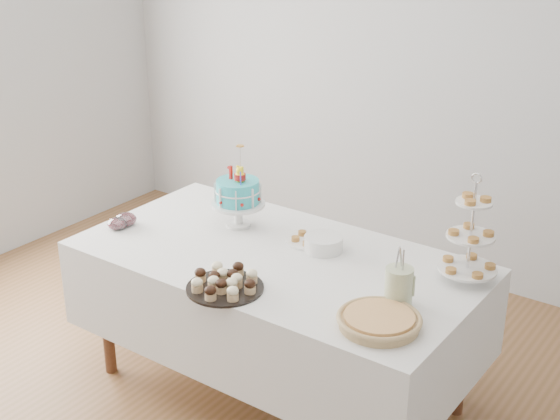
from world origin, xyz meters
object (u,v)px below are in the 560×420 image
Objects in this scene: tiered_stand at (471,237)px; pie at (379,320)px; plate_stack at (323,243)px; birthday_cake at (238,205)px; cupcake_tray at (225,281)px; jam_bowl_a at (117,224)px; table at (277,297)px; jam_bowl_b at (126,219)px; utensil_pitcher at (399,286)px; pastry_plate at (308,239)px.

pie is at bearing -101.83° from tiered_stand.
birthday_cake is at bearing -178.99° from plate_stack.
cupcake_tray is 3.35× the size of jam_bowl_a.
jam_bowl_b reaches higher than table.
utensil_pitcher is at bearing 95.74° from pie.
table is 0.98m from tiered_stand.
birthday_cake is at bearing 157.03° from pie.
birthday_cake is at bearing 123.46° from cupcake_tray.
tiered_stand is at bearing 5.79° from pastry_plate.
pie is 0.67× the size of tiered_stand.
plate_stack is at bearing 76.57° from cupcake_tray.
plate_stack is at bearing -18.06° from pastry_plate.
tiered_stand is 0.71m from plate_stack.
birthday_cake is 0.84× the size of tiered_stand.
cupcake_tray reaches higher than table.
utensil_pitcher is (1.05, -0.26, -0.02)m from birthday_cake.
plate_stack is (-0.56, 0.46, 0.01)m from pie.
birthday_cake reaches higher than cupcake_tray.
utensil_pitcher is (-0.02, 0.20, 0.06)m from pie.
birthday_cake is at bearing 34.62° from jam_bowl_b.
pastry_plate is 0.96m from jam_bowl_b.
tiered_stand is at bearing 15.23° from jam_bowl_b.
utensil_pitcher is (-0.14, -0.38, -0.12)m from tiered_stand.
birthday_cake is 3.84× the size of jam_bowl_b.
utensil_pitcher is at bearing -26.30° from plate_stack.
pie is 1.53× the size of pastry_plate.
table is 8.63× the size of pastry_plate.
birthday_cake is 0.68m from cupcake_tray.
jam_bowl_a is at bearing 166.74° from utensil_pitcher.
plate_stack is (0.15, 0.18, 0.26)m from table.
tiered_stand reaches higher than utensil_pitcher.
birthday_cake is 1.20m from tiered_stand.
tiered_stand is at bearing 78.17° from pie.
table is 0.35m from plate_stack.
jam_bowl_b reaches higher than jam_bowl_a.
jam_bowl_b is 1.53m from utensil_pitcher.
birthday_cake is 1.17m from pie.
pie is at bearing -2.41° from jam_bowl_a.
jam_bowl_a is at bearing -165.21° from table.
jam_bowl_b is (-0.85, 0.24, -0.01)m from cupcake_tray.
birthday_cake is 0.59m from jam_bowl_b.
tiered_stand is (0.83, 0.29, 0.44)m from table.
jam_bowl_b is (-0.88, -0.37, 0.02)m from pastry_plate.
cupcake_tray is 3.07× the size of jam_bowl_b.
pastry_plate is at bearing 26.23° from jam_bowl_a.
cupcake_tray is 0.75m from utensil_pitcher.
tiered_stand reaches higher than pie.
jam_bowl_a is at bearing -153.77° from pastry_plate.
birthday_cake reaches higher than utensil_pitcher.
cupcake_tray is at bearing -45.42° from birthday_cake.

